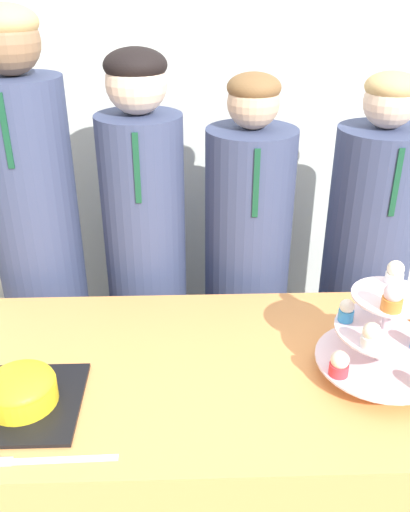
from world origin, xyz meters
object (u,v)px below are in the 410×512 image
object	(u,v)px
student_0	(41,258)
cake_knife	(17,462)
cupcake_stand	(384,332)
student_3	(363,279)
round_cake	(21,391)
student_1	(147,270)
student_2	(246,281)

from	to	relation	value
student_0	cake_knife	bearing A→B (deg)	-80.16
cupcake_stand	student_3	bearing A→B (deg)	75.33
round_cake	student_1	size ratio (longest dim) A/B	0.19
student_2	cupcake_stand	bearing A→B (deg)	-67.75
student_3	cake_knife	bearing A→B (deg)	-138.35
student_1	student_2	distance (m)	0.37
round_cake	cake_knife	distance (m)	0.18
round_cake	cake_knife	bearing A→B (deg)	-80.03
student_0	student_2	world-z (taller)	student_0
cupcake_stand	student_3	size ratio (longest dim) A/B	0.23
student_1	student_3	size ratio (longest dim) A/B	1.05
cake_knife	student_3	size ratio (longest dim) A/B	0.23
cake_knife	student_1	distance (m)	0.92
student_2	student_1	bearing A→B (deg)	180.00
round_cake	student_1	xyz separation A→B (m)	(0.24, 0.73, -0.08)
cake_knife	student_0	size ratio (longest dim) A/B	0.20
cake_knife	round_cake	bearing A→B (deg)	98.77
student_0	student_1	world-z (taller)	student_0
round_cake	student_3	distance (m)	1.28
round_cake	student_2	distance (m)	0.96
student_2	cake_knife	bearing A→B (deg)	-122.70
student_3	cupcake_stand	bearing A→B (deg)	-104.67
cake_knife	cupcake_stand	distance (m)	0.89
cupcake_stand	student_2	distance (m)	0.73
cake_knife	student_0	bearing A→B (deg)	98.64
round_cake	student_0	bearing A→B (deg)	99.81
student_2	student_3	bearing A→B (deg)	0.00
cupcake_stand	student_0	bearing A→B (deg)	147.06
round_cake	student_0	size ratio (longest dim) A/B	0.17
cupcake_stand	student_3	distance (m)	0.70
student_2	student_3	xyz separation A→B (m)	(0.43, 0.00, -0.00)
student_0	student_2	bearing A→B (deg)	-0.00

